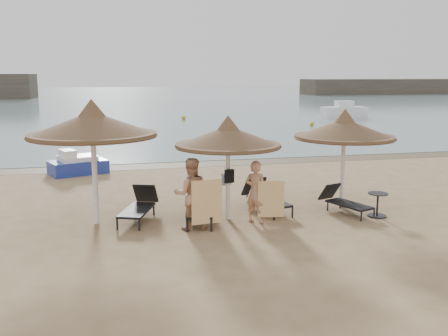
# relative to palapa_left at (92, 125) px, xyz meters

# --- Properties ---
(ground) EXTENTS (160.00, 160.00, 0.00)m
(ground) POSITION_rel_palapa_left_xyz_m (3.44, -1.16, -2.63)
(ground) COLOR #9F815B
(ground) RESTS_ON ground
(sea) EXTENTS (200.00, 140.00, 0.03)m
(sea) POSITION_rel_palapa_left_xyz_m (3.44, 78.84, -2.61)
(sea) COLOR slate
(sea) RESTS_ON ground
(wet_sand_strip) EXTENTS (200.00, 1.60, 0.01)m
(wet_sand_strip) POSITION_rel_palapa_left_xyz_m (3.44, 8.24, -2.62)
(wet_sand_strip) COLOR brown
(wet_sand_strip) RESTS_ON ground
(palapa_left) EXTENTS (3.33, 3.33, 3.30)m
(palapa_left) POSITION_rel_palapa_left_xyz_m (0.00, 0.00, 0.00)
(palapa_left) COLOR white
(palapa_left) RESTS_ON ground
(palapa_center) EXTENTS (2.87, 2.87, 2.85)m
(palapa_center) POSITION_rel_palapa_left_xyz_m (3.49, -0.40, -0.36)
(palapa_center) COLOR white
(palapa_center) RESTS_ON ground
(palapa_right) EXTENTS (2.95, 2.95, 2.93)m
(palapa_right) POSITION_rel_palapa_left_xyz_m (7.09, 0.09, -0.30)
(palapa_right) COLOR white
(palapa_right) RESTS_ON ground
(lounger_far_left) EXTENTS (1.25, 2.01, 0.86)m
(lounger_far_left) POSITION_rel_palapa_left_xyz_m (1.14, 0.16, -2.24)
(lounger_far_left) COLOR black
(lounger_far_left) RESTS_ON ground
(lounger_near_left) EXTENTS (1.00, 2.12, 0.91)m
(lounger_near_left) POSITION_rel_palapa_left_xyz_m (2.70, -0.25, -2.22)
(lounger_near_left) COLOR black
(lounger_near_left) RESTS_ON ground
(lounger_near_right) EXTENTS (1.03, 2.04, 0.87)m
(lounger_near_right) POSITION_rel_palapa_left_xyz_m (4.75, 0.28, -2.23)
(lounger_near_right) COLOR black
(lounger_near_right) RESTS_ON ground
(lounger_far_right) EXTENTS (1.09, 1.78, 0.76)m
(lounger_far_right) POSITION_rel_palapa_left_xyz_m (6.88, -0.48, -2.29)
(lounger_far_right) COLOR black
(lounger_far_right) RESTS_ON ground
(side_table) EXTENTS (0.55, 0.55, 0.67)m
(side_table) POSITION_rel_palapa_left_xyz_m (7.61, -1.08, -2.31)
(side_table) COLOR black
(side_table) RESTS_ON ground
(person_left) EXTENTS (1.02, 0.70, 2.14)m
(person_left) POSITION_rel_palapa_left_xyz_m (2.37, -1.04, -1.55)
(person_left) COLOR tan
(person_left) RESTS_ON ground
(person_right) EXTENTS (1.06, 1.03, 1.95)m
(person_right) POSITION_rel_palapa_left_xyz_m (4.14, -0.85, -1.65)
(person_right) COLOR tan
(person_right) RESTS_ON ground
(towel_left) EXTENTS (0.80, 0.13, 1.12)m
(towel_left) POSITION_rel_palapa_left_xyz_m (2.72, -1.39, -1.85)
(towel_left) COLOR orange
(towel_left) RESTS_ON ground
(towel_right) EXTENTS (0.69, 0.16, 0.98)m
(towel_right) POSITION_rel_palapa_left_xyz_m (4.49, -1.10, -1.95)
(towel_right) COLOR orange
(towel_right) RESTS_ON ground
(bag_patterned) EXTENTS (0.27, 0.13, 0.33)m
(bag_patterned) POSITION_rel_palapa_left_xyz_m (3.49, -0.22, -1.54)
(bag_patterned) COLOR white
(bag_patterned) RESTS_ON ground
(bag_dark) EXTENTS (0.27, 0.15, 0.36)m
(bag_dark) POSITION_rel_palapa_left_xyz_m (3.49, -0.56, -1.39)
(bag_dark) COLOR black
(bag_dark) RESTS_ON ground
(pedal_boat) EXTENTS (2.45, 1.95, 1.00)m
(pedal_boat) POSITION_rel_palapa_left_xyz_m (-0.87, 7.14, -2.26)
(pedal_boat) COLOR navy
(pedal_boat) RESTS_ON ground
(buoy_left) EXTENTS (0.35, 0.35, 0.35)m
(buoy_left) POSITION_rel_palapa_left_xyz_m (-2.41, 24.38, -2.45)
(buoy_left) COLOR gold
(buoy_left) RESTS_ON ground
(buoy_mid) EXTENTS (0.39, 0.39, 0.39)m
(buoy_mid) POSITION_rel_palapa_left_xyz_m (6.85, 30.21, -2.43)
(buoy_mid) COLOR gold
(buoy_mid) RESTS_ON ground
(buoy_right) EXTENTS (0.37, 0.37, 0.37)m
(buoy_right) POSITION_rel_palapa_left_xyz_m (15.64, 22.53, -2.44)
(buoy_right) COLOR gold
(buoy_right) RESTS_ON ground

